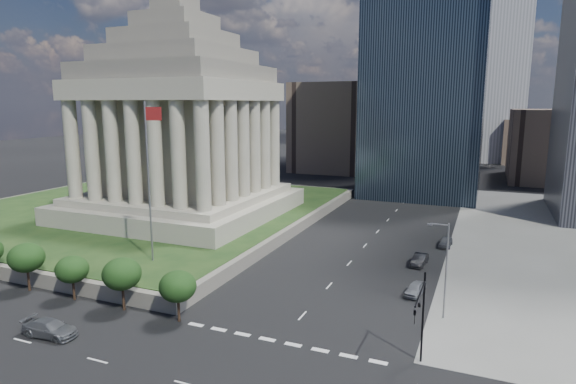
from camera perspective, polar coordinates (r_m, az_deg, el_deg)
The scene contains 15 objects.
ground at distance 126.50m, azimuth 14.81°, elevation 0.26°, with size 500.00×500.00×0.00m, color black.
plaza_terrace at distance 98.12m, azimuth -16.87°, elevation -2.19°, with size 66.00×70.00×1.80m, color #6B655B.
plaza_lawn at distance 97.93m, azimuth -16.90°, elevation -1.65°, with size 64.00×68.00×0.10m, color black.
war_memorial at distance 87.61m, azimuth -12.78°, elevation 10.06°, with size 34.00×34.00×39.00m, color gray, non-canonical shape.
flagpole at distance 61.70m, azimuth -16.11°, elevation 2.12°, with size 2.52×0.24×20.00m.
tree_row at distance 66.84m, azimuth -30.42°, elevation -7.20°, with size 53.00×4.00×6.00m, color black, non-canonical shape.
midrise_glass at distance 119.72m, azimuth 16.13°, elevation 14.07°, with size 26.00×26.00×60.00m, color black.
building_filler_ne at distance 154.74m, azimuth 28.45°, elevation 4.89°, with size 20.00×30.00×20.00m, color brown.
building_filler_nw at distance 160.62m, azimuth 5.85°, elevation 7.68°, with size 24.00×30.00×28.00m, color brown.
traffic_signal_ne at distance 40.87m, azimuth 15.46°, elevation -13.55°, with size 0.30×5.74×8.00m.
street_lamp_north at distance 51.19m, azimuth 18.07°, elevation -8.24°, with size 2.13×0.22×10.00m.
suv_grey at distance 52.07m, azimuth -26.40°, elevation -14.26°, with size 2.24×5.50×1.60m, color #4F5256.
parked_sedan_near at distance 58.01m, azimuth 14.83°, elevation -11.04°, with size 1.66×4.12×1.40m, color gray.
parked_sedan_mid at distance 68.14m, azimuth 15.33°, elevation -7.76°, with size 1.59×4.55×1.50m, color black.
parked_sedan_far at distance 77.86m, azimuth 18.18°, elevation -5.64°, with size 1.74×4.32×1.47m, color #4F5055.
Camera 1 is at (16.58, -23.53, 21.61)m, focal length 30.00 mm.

